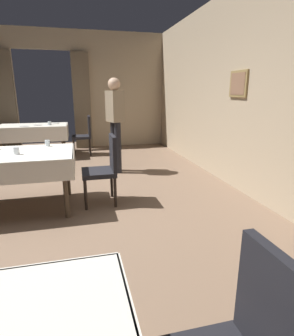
{
  "coord_description": "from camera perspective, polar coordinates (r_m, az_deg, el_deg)",
  "views": [
    {
      "loc": [
        0.78,
        -3.59,
        1.47
      ],
      "look_at": [
        1.75,
        0.29,
        0.37
      ],
      "focal_mm": 29.38,
      "sensor_mm": 36.0,
      "label": 1
    }
  ],
  "objects": [
    {
      "name": "plate_far_b",
      "position": [
        6.96,
        -18.5,
        8.78
      ],
      "size": [
        0.18,
        0.18,
        0.01
      ],
      "primitive_type": "cylinder",
      "color": "white",
      "rests_on": "dining_table_far"
    },
    {
      "name": "person_waiter_by_doorway",
      "position": [
        5.13,
        -6.63,
        10.34
      ],
      "size": [
        0.31,
        0.41,
        1.72
      ],
      "color": "black",
      "rests_on": "ground"
    },
    {
      "name": "glass_mid_b",
      "position": [
        4.05,
        -19.97,
        4.87
      ],
      "size": [
        0.06,
        0.06,
        0.09
      ],
      "primitive_type": "cylinder",
      "color": "silver",
      "rests_on": "dining_table_mid"
    },
    {
      "name": "ground",
      "position": [
        3.96,
        -24.53,
        -7.87
      ],
      "size": [
        10.08,
        10.08,
        0.0
      ],
      "primitive_type": "plane",
      "color": "#7A604C"
    },
    {
      "name": "wall_back",
      "position": [
        7.81,
        -20.49,
        14.81
      ],
      "size": [
        6.4,
        0.27,
        3.0
      ],
      "color": "tan",
      "rests_on": "ground"
    },
    {
      "name": "glass_mid_c",
      "position": [
        3.65,
        -25.5,
        3.22
      ],
      "size": [
        0.07,
        0.07,
        0.09
      ],
      "primitive_type": "cylinder",
      "color": "silver",
      "rests_on": "dining_table_mid"
    },
    {
      "name": "glass_far_c",
      "position": [
        6.71,
        -19.56,
        8.76
      ],
      "size": [
        0.08,
        0.08,
        0.08
      ],
      "primitive_type": "cylinder",
      "color": "silver",
      "rests_on": "dining_table_far"
    },
    {
      "name": "dining_table_mid",
      "position": [
        3.78,
        -25.63,
        1.58
      ],
      "size": [
        1.42,
        1.03,
        0.75
      ],
      "color": "#4C3D2D",
      "rests_on": "ground"
    },
    {
      "name": "plate_far_a",
      "position": [
        6.75,
        -21.78,
        8.28
      ],
      "size": [
        0.19,
        0.19,
        0.01
      ],
      "primitive_type": "cylinder",
      "color": "white",
      "rests_on": "dining_table_far"
    },
    {
      "name": "dining_table_far",
      "position": [
        6.86,
        -22.5,
        7.4
      ],
      "size": [
        1.51,
        0.9,
        0.75
      ],
      "color": "#4C3D2D",
      "rests_on": "ground"
    },
    {
      "name": "chair_mid_right",
      "position": [
        3.72,
        -8.79,
        0.34
      ],
      "size": [
        0.44,
        0.44,
        0.93
      ],
      "color": "black",
      "rests_on": "ground"
    },
    {
      "name": "wall_right",
      "position": [
        4.33,
        20.7,
        14.89
      ],
      "size": [
        0.16,
        8.4,
        3.0
      ],
      "color": "tan",
      "rests_on": "ground"
    },
    {
      "name": "plate_far_d",
      "position": [
        6.61,
        -24.17,
        7.91
      ],
      "size": [
        0.19,
        0.19,
        0.01
      ],
      "primitive_type": "cylinder",
      "color": "white",
      "rests_on": "dining_table_far"
    },
    {
      "name": "chair_far_right",
      "position": [
        6.81,
        -12.8,
        7.0
      ],
      "size": [
        0.44,
        0.44,
        0.93
      ],
      "color": "black",
      "rests_on": "ground"
    }
  ]
}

